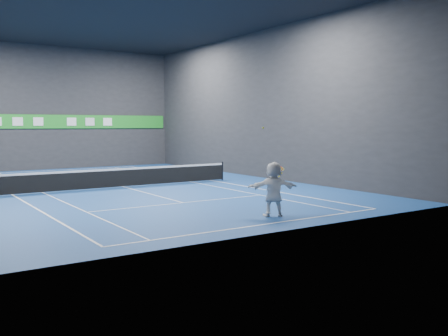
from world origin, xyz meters
TOP-DOWN VIEW (x-y plane):
  - ground at (0.00, 0.00)m, footprint 26.00×26.00m
  - ceiling at (0.00, 0.00)m, footprint 26.00×26.00m
  - wall_back at (0.00, 13.00)m, footprint 18.00×0.10m
  - wall_front at (0.00, -13.00)m, footprint 18.00×0.10m
  - wall_right at (9.00, 0.00)m, footprint 0.10×26.00m
  - baseline_near at (0.00, -11.89)m, footprint 10.98×0.08m
  - baseline_far at (0.00, 11.89)m, footprint 10.98×0.08m
  - sideline_doubles_left at (-5.49, 0.00)m, footprint 0.08×23.78m
  - sideline_doubles_right at (5.49, 0.00)m, footprint 0.08×23.78m
  - sideline_singles_left at (-4.11, 0.00)m, footprint 0.06×23.78m
  - sideline_singles_right at (4.11, 0.00)m, footprint 0.06×23.78m
  - service_line_near at (0.00, -6.40)m, footprint 8.23×0.06m
  - service_line_far at (0.00, 6.40)m, footprint 8.23×0.06m
  - center_service_line at (0.00, 0.00)m, footprint 0.06×12.80m
  - player at (1.20, -10.87)m, footprint 1.89×1.27m
  - tennis_ball at (0.86, -10.69)m, footprint 0.07×0.07m
  - tennis_net at (0.00, 0.00)m, footprint 12.50×0.10m
  - sponsor_banner at (0.00, 12.93)m, footprint 17.64×0.11m
  - tennis_racket at (1.49, -10.83)m, footprint 0.47×0.34m

SIDE VIEW (x-z plane):
  - ground at x=0.00m, z-range 0.00..0.00m
  - baseline_near at x=0.00m, z-range 0.00..0.01m
  - baseline_far at x=0.00m, z-range 0.00..0.01m
  - sideline_doubles_left at x=-5.49m, z-range 0.00..0.01m
  - sideline_doubles_right at x=5.49m, z-range 0.00..0.01m
  - sideline_singles_left at x=-4.11m, z-range 0.00..0.01m
  - sideline_singles_right at x=4.11m, z-range 0.00..0.01m
  - service_line_near at x=0.00m, z-range 0.00..0.01m
  - service_line_far at x=0.00m, z-range 0.00..0.01m
  - center_service_line at x=0.00m, z-range 0.00..0.01m
  - tennis_net at x=0.00m, z-range 0.00..1.07m
  - player at x=1.20m, z-range 0.00..1.95m
  - tennis_racket at x=1.49m, z-range 1.43..1.90m
  - tennis_ball at x=0.86m, z-range 3.12..3.18m
  - sponsor_banner at x=0.00m, z-range 3.00..4.00m
  - wall_back at x=0.00m, z-range 0.00..9.00m
  - wall_front at x=0.00m, z-range 0.00..9.00m
  - wall_right at x=9.00m, z-range 0.00..9.00m
  - ceiling at x=0.00m, z-range 9.00..9.00m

